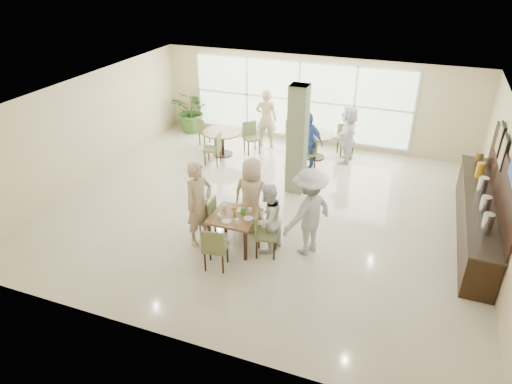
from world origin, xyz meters
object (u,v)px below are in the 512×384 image
(teen_right, at_px, (267,218))
(potted_plant, at_px, (192,111))
(adult_b, at_px, (348,134))
(teen_standing, at_px, (308,212))
(buffet_counter, at_px, (478,214))
(teen_left, at_px, (199,204))
(round_table_left, at_px, (222,136))
(teen_far, at_px, (252,195))
(adult_standing, at_px, (266,119))
(adult_a, at_px, (307,141))
(round_table_right, at_px, (316,140))
(main_table, at_px, (235,219))

(teen_right, bearing_deg, potted_plant, -124.86)
(adult_b, bearing_deg, teen_standing, 5.28)
(buffet_counter, distance_m, teen_left, 6.02)
(round_table_left, distance_m, teen_far, 4.33)
(round_table_left, distance_m, buffet_counter, 7.36)
(teen_far, bearing_deg, adult_standing, -75.45)
(teen_left, distance_m, adult_a, 4.53)
(round_table_left, xyz_separation_m, buffet_counter, (7.04, -2.15, -0.04))
(round_table_right, xyz_separation_m, adult_standing, (-1.67, 0.28, 0.36))
(teen_left, bearing_deg, teen_far, -22.73)
(main_table, relative_size, round_table_right, 0.90)
(adult_a, bearing_deg, potted_plant, 174.44)
(teen_far, xyz_separation_m, teen_right, (0.59, -0.63, -0.10))
(main_table, distance_m, teen_right, 0.70)
(round_table_left, height_order, adult_b, adult_b)
(main_table, distance_m, teen_standing, 1.54)
(teen_right, bearing_deg, teen_left, -65.57)
(teen_right, bearing_deg, adult_standing, -144.67)
(buffet_counter, bearing_deg, teen_right, -152.79)
(buffet_counter, height_order, potted_plant, buffet_counter)
(teen_standing, bearing_deg, teen_left, -47.53)
(teen_right, distance_m, adult_a, 4.16)
(teen_right, relative_size, teen_standing, 0.81)
(round_table_left, bearing_deg, adult_b, 12.98)
(buffet_counter, relative_size, adult_b, 2.74)
(round_table_right, relative_size, adult_a, 0.63)
(round_table_right, height_order, teen_left, teen_left)
(buffet_counter, distance_m, teen_right, 4.61)
(potted_plant, bearing_deg, main_table, -55.24)
(teen_standing, relative_size, adult_standing, 1.02)
(teen_far, distance_m, adult_a, 3.53)
(main_table, distance_m, buffet_counter, 5.27)
(teen_left, xyz_separation_m, adult_a, (1.15, 4.38, -0.10))
(main_table, relative_size, teen_standing, 0.50)
(teen_standing, relative_size, adult_a, 1.12)
(round_table_right, xyz_separation_m, teen_far, (-0.35, -4.39, 0.30))
(teen_left, distance_m, adult_b, 5.72)
(round_table_left, bearing_deg, main_table, -62.62)
(teen_right, distance_m, teen_standing, 0.85)
(main_table, xyz_separation_m, round_table_right, (0.45, 5.14, -0.09))
(round_table_right, height_order, teen_standing, teen_standing)
(round_table_right, relative_size, potted_plant, 0.73)
(buffet_counter, bearing_deg, teen_standing, -150.57)
(round_table_left, relative_size, teen_standing, 0.63)
(adult_b, bearing_deg, teen_right, -3.62)
(round_table_left, xyz_separation_m, teen_standing, (3.74, -4.01, 0.35))
(round_table_right, height_order, adult_b, adult_b)
(teen_right, bearing_deg, adult_a, -160.52)
(potted_plant, relative_size, teen_left, 0.78)
(teen_right, bearing_deg, round_table_left, -129.76)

